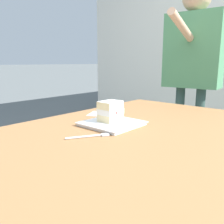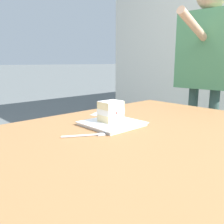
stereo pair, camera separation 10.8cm
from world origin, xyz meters
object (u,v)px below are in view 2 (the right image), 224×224
patio_table (146,152)px  dessert_plate (112,124)px  paper_napkin (101,113)px  cake_slice (111,111)px  diner_person (207,54)px  dessert_fork (87,135)px

patio_table → dessert_plate: dessert_plate is taller
paper_napkin → dessert_plate: bearing=-118.4°
dessert_plate → cake_slice: 0.06m
dessert_plate → paper_napkin: dessert_plate is taller
patio_table → dessert_plate: (-0.02, 0.18, 0.09)m
paper_napkin → diner_person: size_ratio=0.09×
paper_napkin → diner_person: (0.90, -0.15, 0.34)m
patio_table → diner_person: (1.00, 0.26, 0.42)m
dessert_plate → paper_napkin: 0.26m
dessert_plate → dessert_fork: (-0.18, -0.05, -0.00)m
dessert_plate → diner_person: (1.02, 0.08, 0.33)m
dessert_plate → patio_table: bearing=-83.8°
dessert_fork → paper_napkin: bearing=42.5°
paper_napkin → cake_slice: bearing=-118.4°
cake_slice → dessert_fork: size_ratio=0.65×
cake_slice → diner_person: 1.05m
dessert_plate → paper_napkin: bearing=61.6°
paper_napkin → diner_person: 0.97m
dessert_fork → diner_person: diner_person is taller
patio_table → dessert_fork: dessert_fork is taller
dessert_fork → paper_napkin: dessert_fork is taller
patio_table → paper_napkin: paper_napkin is taller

